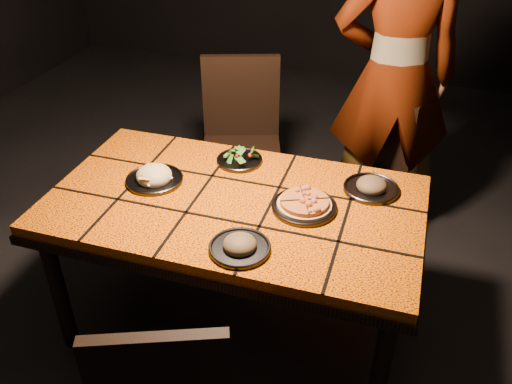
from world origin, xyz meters
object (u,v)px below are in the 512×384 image
(plate_pasta, at_px, (154,177))
(chair_far_left, at_px, (241,132))
(chair_far_right, at_px, (372,165))
(diner, at_px, (394,78))
(plate_pizza, at_px, (304,205))
(dining_table, at_px, (235,214))

(plate_pasta, bearing_deg, chair_far_left, 82.72)
(chair_far_right, bearing_deg, plate_pasta, -123.28)
(diner, relative_size, plate_pizza, 6.28)
(dining_table, bearing_deg, chair_far_left, 107.06)
(chair_far_right, xyz_separation_m, diner, (0.05, 0.16, 0.47))
(dining_table, bearing_deg, plate_pasta, 175.49)
(plate_pizza, bearing_deg, chair_far_right, 77.58)
(plate_pizza, relative_size, plate_pasta, 1.17)
(chair_far_left, distance_m, plate_pasta, 0.91)
(diner, bearing_deg, plate_pizza, 63.17)
(diner, height_order, plate_pasta, diner)
(chair_far_right, height_order, plate_pizza, chair_far_right)
(chair_far_left, bearing_deg, plate_pizza, -75.19)
(chair_far_right, bearing_deg, diner, 85.60)
(chair_far_right, relative_size, plate_pizza, 2.77)
(plate_pizza, xyz_separation_m, plate_pasta, (-0.70, 0.00, 0.00))
(dining_table, bearing_deg, plate_pizza, 5.28)
(chair_far_right, height_order, plate_pasta, chair_far_right)
(diner, distance_m, plate_pasta, 1.43)
(chair_far_left, relative_size, plate_pizza, 3.32)
(plate_pizza, height_order, plate_pasta, plate_pasta)
(dining_table, height_order, chair_far_right, chair_far_right)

